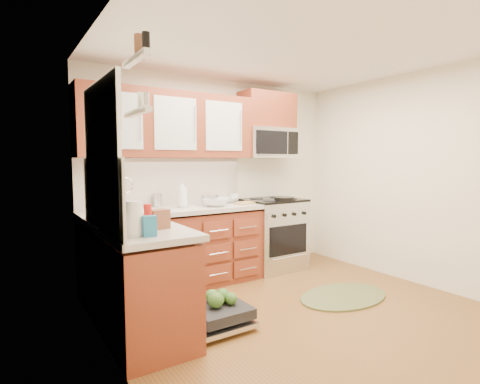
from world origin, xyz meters
TOP-DOWN VIEW (x-y plane):
  - floor at (0.00, 0.00)m, footprint 3.50×3.50m
  - ceiling at (0.00, 0.00)m, footprint 3.50×3.50m
  - wall_back at (0.00, 1.75)m, footprint 3.50×0.04m
  - wall_left at (-1.75, 0.00)m, footprint 0.04×3.50m
  - wall_right at (1.75, 0.00)m, footprint 0.04×3.50m
  - base_cabinet_back at (-0.73, 1.45)m, footprint 2.05×0.60m
  - base_cabinet_left at (-1.45, 0.52)m, footprint 0.60×1.25m
  - countertop_back at (-0.72, 1.44)m, footprint 2.07×0.64m
  - countertop_left at (-1.44, 0.53)m, footprint 0.64×1.27m
  - backsplash_back at (-0.73, 1.74)m, footprint 2.05×0.02m
  - backsplash_left at (-1.74, 0.52)m, footprint 0.02×1.25m
  - upper_cabinets at (-0.73, 1.57)m, footprint 2.05×0.35m
  - cabinet_over_mw at (0.68, 1.57)m, footprint 0.76×0.35m
  - range at (0.68, 1.43)m, footprint 0.76×0.64m
  - microwave at (0.68, 1.55)m, footprint 0.76×0.38m
  - sink at (-1.25, 1.42)m, footprint 0.62×0.50m
  - dishwasher at (-0.86, 0.30)m, footprint 0.70×0.60m
  - window at (-1.74, 0.50)m, footprint 0.03×1.05m
  - window_blind at (-1.71, 0.50)m, footprint 0.02×0.96m
  - shelf_upper at (-1.72, -0.35)m, footprint 0.04×0.40m
  - shelf_lower at (-1.72, -0.35)m, footprint 0.04×0.40m
  - rug at (0.65, 0.16)m, footprint 1.23×0.98m
  - skillet at (0.67, 1.18)m, footprint 0.29×0.29m
  - stock_pot at (-0.27, 1.46)m, footprint 0.26×0.26m
  - cutting_board at (0.18, 1.36)m, footprint 0.34×0.28m
  - canister at (-0.85, 1.65)m, footprint 0.11×0.11m
  - paper_towel_roll at (-1.60, 0.15)m, footprint 0.12×0.12m
  - mustard_bottle at (-1.62, 0.41)m, footprint 0.09×0.09m
  - red_bottle at (-1.48, 0.21)m, footprint 0.06×0.06m
  - wooden_box at (-1.34, 0.33)m, footprint 0.17×0.14m
  - blue_carton at (-1.51, 0.08)m, footprint 0.10×0.07m
  - bowl_a at (0.06, 1.60)m, footprint 0.35×0.35m
  - bowl_b at (-0.26, 1.33)m, footprint 0.34×0.34m
  - cup at (0.20, 1.65)m, footprint 0.13×0.13m
  - soap_bottle_a at (-0.63, 1.45)m, footprint 0.15×0.15m
  - soap_bottle_b at (-1.62, 1.05)m, footprint 0.10×0.10m
  - soap_bottle_c at (-1.52, 0.65)m, footprint 0.18×0.18m

SIDE VIEW (x-z plane):
  - floor at x=0.00m, z-range 0.00..0.00m
  - rug at x=0.65m, z-range 0.00..0.02m
  - dishwasher at x=-0.86m, z-range 0.00..0.20m
  - base_cabinet_back at x=-0.73m, z-range 0.00..0.85m
  - base_cabinet_left at x=-1.45m, z-range 0.00..0.85m
  - range at x=0.68m, z-range 0.00..0.95m
  - sink at x=-1.25m, z-range 0.67..0.93m
  - countertop_back at x=-0.72m, z-range 0.88..0.93m
  - countertop_left at x=-1.44m, z-range 0.88..0.93m
  - cutting_board at x=0.18m, z-range 0.93..0.95m
  - bowl_a at x=0.06m, z-range 0.93..0.99m
  - bowl_b at x=-0.26m, z-range 0.93..1.02m
  - skillet at x=0.67m, z-range 0.95..1.00m
  - cup at x=0.20m, z-range 0.93..1.03m
  - stock_pot at x=-0.27m, z-range 0.93..1.05m
  - blue_carton at x=-1.51m, z-range 0.93..1.08m
  - wooden_box at x=-1.34m, z-range 0.93..1.08m
  - canister at x=-0.85m, z-range 0.93..1.09m
  - soap_bottle_b at x=-1.62m, z-range 0.93..1.10m
  - soap_bottle_c at x=-1.52m, z-range 0.93..1.10m
  - mustard_bottle at x=-1.62m, z-range 0.92..1.14m
  - red_bottle at x=-1.48m, z-range 0.93..1.15m
  - paper_towel_roll at x=-1.60m, z-range 0.93..1.18m
  - soap_bottle_a at x=-0.63m, z-range 0.93..1.24m
  - backsplash_back at x=-0.73m, z-range 0.93..1.49m
  - backsplash_left at x=-1.74m, z-range 0.93..1.49m
  - wall_back at x=0.00m, z-range 0.00..2.50m
  - wall_left at x=-1.75m, z-range 0.00..2.50m
  - wall_right at x=1.75m, z-range 0.00..2.50m
  - window at x=-1.74m, z-range 1.02..2.08m
  - microwave at x=0.68m, z-range 1.50..1.90m
  - shelf_lower at x=-1.72m, z-range 1.74..1.76m
  - upper_cabinets at x=-0.73m, z-range 1.50..2.25m
  - window_blind at x=-1.71m, z-range 1.68..2.08m
  - shelf_upper at x=-1.72m, z-range 2.03..2.06m
  - cabinet_over_mw at x=0.68m, z-range 1.90..2.37m
  - ceiling at x=0.00m, z-range 2.50..2.50m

